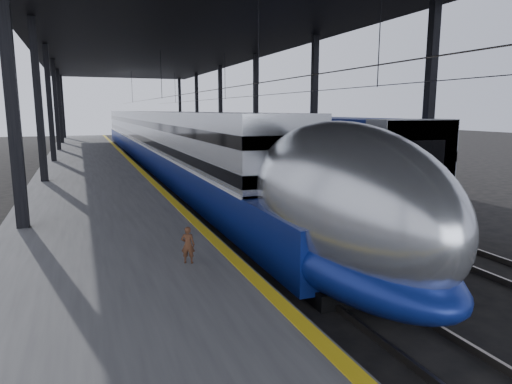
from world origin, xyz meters
TOP-DOWN VIEW (x-y plane):
  - ground at (0.00, 0.00)m, footprint 160.00×160.00m
  - platform at (-3.50, 20.00)m, footprint 6.00×80.00m
  - yellow_strip at (-0.70, 20.00)m, footprint 0.30×80.00m
  - rails at (4.50, 20.00)m, footprint 6.52×80.00m
  - canopy at (1.90, 20.00)m, footprint 18.00×75.00m
  - tgv_train at (2.00, 26.94)m, footprint 3.11×65.20m
  - second_train at (7.00, 29.52)m, footprint 3.08×56.05m
  - child at (-1.79, -0.16)m, footprint 0.38×0.32m

SIDE VIEW (x-z plane):
  - ground at x=0.00m, z-range 0.00..0.00m
  - rails at x=4.50m, z-range 0.00..0.16m
  - platform at x=-3.50m, z-range 0.00..1.00m
  - yellow_strip at x=-0.70m, z-range 1.00..1.01m
  - child at x=-1.79m, z-range 1.00..1.89m
  - tgv_train at x=2.00m, z-range -0.14..4.31m
  - second_train at x=7.00m, z-range 0.03..4.28m
  - canopy at x=1.90m, z-range 4.38..13.85m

